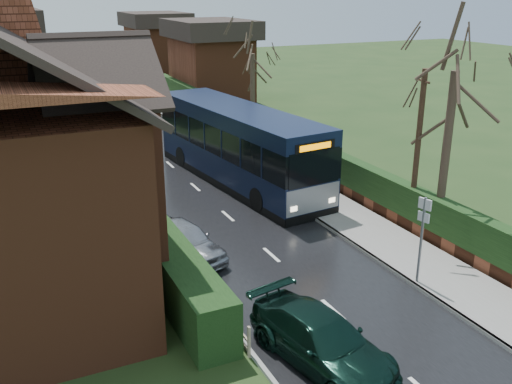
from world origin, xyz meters
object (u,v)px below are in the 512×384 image
car_silver (184,240)px  telegraph_pole (417,153)px  bus_stop_sign (422,228)px  bus (239,146)px  car_green (322,340)px

car_silver → telegraph_pole: 9.09m
telegraph_pole → bus_stop_sign: bearing=-111.1°
bus → car_silver: 8.43m
bus → telegraph_pole: (3.60, -8.23, 1.34)m
bus → bus_stop_sign: bus is taller
car_silver → bus_stop_sign: (6.00, -5.03, 1.31)m
car_silver → telegraph_pole: bearing=-24.3°
bus → telegraph_pole: size_ratio=1.96×
car_green → bus_stop_sign: size_ratio=1.50×
car_green → bus_stop_sign: (4.80, 2.10, 1.30)m
bus_stop_sign → car_silver: bearing=128.5°
bus → telegraph_pole: bearing=-72.8°
car_silver → car_green: (1.20, -7.14, 0.00)m
bus_stop_sign → telegraph_pole: size_ratio=0.48×
bus → bus_stop_sign: 11.77m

